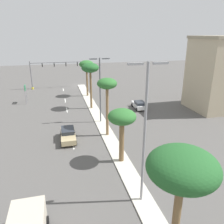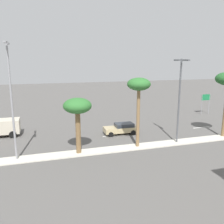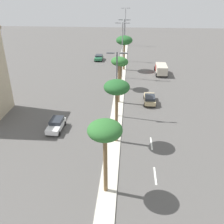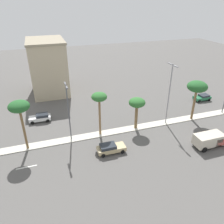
{
  "view_description": "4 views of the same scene",
  "coord_description": "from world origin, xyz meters",
  "px_view_note": "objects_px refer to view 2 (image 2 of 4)",
  "views": [
    {
      "loc": [
        6.11,
        58.82,
        13.13
      ],
      "look_at": [
        -1.01,
        30.26,
        2.7
      ],
      "focal_mm": 35.8,
      "sensor_mm": 36.0,
      "label": 1
    },
    {
      "loc": [
        -23.9,
        42.19,
        9.75
      ],
      "look_at": [
        3.34,
        33.96,
        3.53
      ],
      "focal_mm": 38.56,
      "sensor_mm": 36.0,
      "label": 2
    },
    {
      "loc": [
        1.75,
        -7.44,
        18.13
      ],
      "look_at": [
        -0.55,
        24.83,
        1.73
      ],
      "focal_mm": 40.79,
      "sensor_mm": 36.0,
      "label": 3
    },
    {
      "loc": [
        31.22,
        23.72,
        21.23
      ],
      "look_at": [
        -1.25,
        34.51,
        3.35
      ],
      "focal_mm": 35.25,
      "sensor_mm": 36.0,
      "label": 4
    }
  ],
  "objects_px": {
    "directional_road_sign": "(206,100)",
    "palm_tree_front": "(139,87)",
    "palm_tree_right": "(77,108)",
    "street_lamp_mid": "(11,94)",
    "sedan_tan_inboard": "(121,128)",
    "street_lamp_right": "(179,95)"
  },
  "relations": [
    {
      "from": "directional_road_sign",
      "to": "palm_tree_front",
      "type": "xyz_separation_m",
      "value": [
        -12.24,
        18.42,
        4.16
      ]
    },
    {
      "from": "palm_tree_right",
      "to": "sedan_tan_inboard",
      "type": "relative_size",
      "value": 1.33
    },
    {
      "from": "palm_tree_right",
      "to": "directional_road_sign",
      "type": "bearing_deg",
      "value": -64.0
    },
    {
      "from": "street_lamp_right",
      "to": "sedan_tan_inboard",
      "type": "height_order",
      "value": "street_lamp_right"
    },
    {
      "from": "street_lamp_right",
      "to": "sedan_tan_inboard",
      "type": "xyz_separation_m",
      "value": [
        5.31,
        5.19,
        -5.05
      ]
    },
    {
      "from": "palm_tree_front",
      "to": "directional_road_sign",
      "type": "bearing_deg",
      "value": -56.4
    },
    {
      "from": "street_lamp_mid",
      "to": "directional_road_sign",
      "type": "bearing_deg",
      "value": -68.74
    },
    {
      "from": "directional_road_sign",
      "to": "palm_tree_right",
      "type": "relative_size",
      "value": 0.62
    },
    {
      "from": "street_lamp_mid",
      "to": "sedan_tan_inboard",
      "type": "bearing_deg",
      "value": -67.82
    },
    {
      "from": "palm_tree_front",
      "to": "palm_tree_right",
      "type": "relative_size",
      "value": 1.32
    },
    {
      "from": "directional_road_sign",
      "to": "palm_tree_right",
      "type": "height_order",
      "value": "palm_tree_right"
    },
    {
      "from": "palm_tree_front",
      "to": "palm_tree_right",
      "type": "height_order",
      "value": "palm_tree_front"
    },
    {
      "from": "palm_tree_right",
      "to": "street_lamp_right",
      "type": "relative_size",
      "value": 0.6
    },
    {
      "from": "directional_road_sign",
      "to": "street_lamp_mid",
      "type": "xyz_separation_m",
      "value": [
        -12.17,
        31.28,
        3.94
      ]
    },
    {
      "from": "directional_road_sign",
      "to": "palm_tree_front",
      "type": "relative_size",
      "value": 0.47
    },
    {
      "from": "palm_tree_right",
      "to": "street_lamp_mid",
      "type": "distance_m",
      "value": 6.38
    },
    {
      "from": "palm_tree_right",
      "to": "sedan_tan_inboard",
      "type": "distance_m",
      "value": 9.37
    },
    {
      "from": "street_lamp_right",
      "to": "street_lamp_mid",
      "type": "distance_m",
      "value": 17.9
    },
    {
      "from": "palm_tree_right",
      "to": "sedan_tan_inboard",
      "type": "bearing_deg",
      "value": -51.21
    },
    {
      "from": "palm_tree_front",
      "to": "street_lamp_mid",
      "type": "xyz_separation_m",
      "value": [
        0.07,
        12.86,
        -0.21
      ]
    },
    {
      "from": "directional_road_sign",
      "to": "street_lamp_mid",
      "type": "relative_size",
      "value": 0.32
    },
    {
      "from": "palm_tree_right",
      "to": "sedan_tan_inboard",
      "type": "xyz_separation_m",
      "value": [
        5.26,
        -6.54,
        -4.16
      ]
    }
  ]
}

